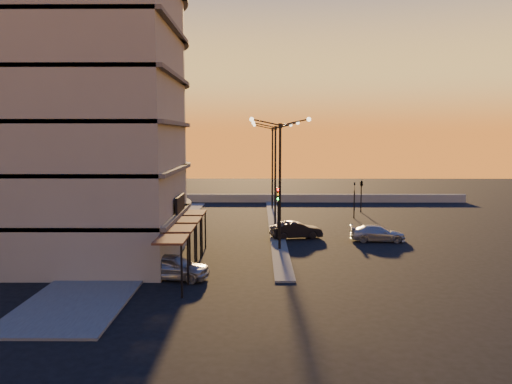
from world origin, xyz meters
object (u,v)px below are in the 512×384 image
object	(u,v)px
car_hatchback	(172,266)
car_sedan	(296,230)
traffic_light_main	(278,205)
car_wagon	(378,233)
streetlamp_mid	(275,165)

from	to	relation	value
car_hatchback	car_sedan	bearing A→B (deg)	-24.17
traffic_light_main	car_sedan	world-z (taller)	traffic_light_main
car_wagon	car_sedan	bearing A→B (deg)	84.85
car_hatchback	car_wagon	xyz separation A→B (m)	(14.31, 10.49, -0.12)
traffic_light_main	car_wagon	world-z (taller)	traffic_light_main
car_hatchback	car_sedan	world-z (taller)	car_hatchback
car_hatchback	car_wagon	bearing A→B (deg)	-43.03
streetlamp_mid	car_wagon	distance (m)	11.47
streetlamp_mid	car_hatchback	world-z (taller)	streetlamp_mid
streetlamp_mid	car_wagon	size ratio (longest dim) A/B	2.23
streetlamp_mid	traffic_light_main	distance (m)	7.62
traffic_light_main	car_hatchback	distance (m)	12.22
streetlamp_mid	car_wagon	world-z (taller)	streetlamp_mid
car_sedan	car_wagon	bearing A→B (deg)	-110.46
traffic_light_main	car_wagon	size ratio (longest dim) A/B	1.00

